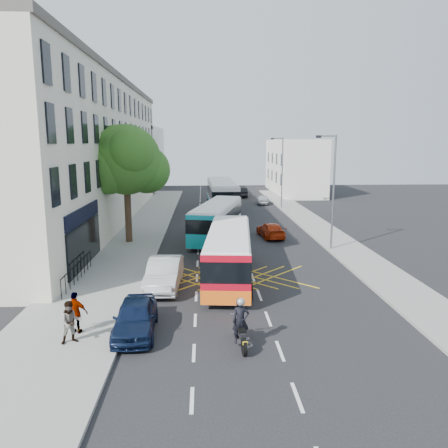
{
  "coord_description": "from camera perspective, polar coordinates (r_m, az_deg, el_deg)",
  "views": [
    {
      "loc": [
        -2.81,
        -17.94,
        7.64
      ],
      "look_at": [
        -1.41,
        10.92,
        2.2
      ],
      "focal_mm": 35.0,
      "sensor_mm": 36.0,
      "label": 1
    }
  ],
  "objects": [
    {
      "name": "lamp_near",
      "position": [
        31.41,
        13.96,
        4.83
      ],
      "size": [
        1.45,
        0.15,
        8.0
      ],
      "color": "slate",
      "rests_on": "pavement_right"
    },
    {
      "name": "pedestrian_near",
      "position": [
        17.77,
        -19.37,
        -12.01
      ],
      "size": [
        0.99,
        0.9,
        1.65
      ],
      "primitive_type": "imported",
      "rotation": [
        0.0,
        0.0,
        0.42
      ],
      "color": "gray",
      "rests_on": "pavement_left"
    },
    {
      "name": "street_tree",
      "position": [
        33.42,
        -12.72,
        8.09
      ],
      "size": [
        6.3,
        5.7,
        8.8
      ],
      "color": "#382619",
      "rests_on": "pavement_left"
    },
    {
      "name": "bus_far",
      "position": [
        48.7,
        -0.27,
        3.77
      ],
      "size": [
        3.28,
        12.21,
        3.41
      ],
      "rotation": [
        0.0,
        0.0,
        0.03
      ],
      "color": "silver",
      "rests_on": "ground"
    },
    {
      "name": "terrace_main",
      "position": [
        43.89,
        -17.77,
        9.01
      ],
      "size": [
        8.3,
        45.0,
        13.5
      ],
      "color": "beige",
      "rests_on": "ground"
    },
    {
      "name": "building_right",
      "position": [
        67.47,
        9.12,
        7.44
      ],
      "size": [
        6.0,
        18.0,
        8.0
      ],
      "primitive_type": "cube",
      "color": "silver",
      "rests_on": "ground"
    },
    {
      "name": "bus_mid",
      "position": [
        34.82,
        -0.92,
        0.52
      ],
      "size": [
        4.69,
        10.44,
        2.86
      ],
      "rotation": [
        0.0,
        0.0,
        -0.24
      ],
      "color": "silver",
      "rests_on": "ground"
    },
    {
      "name": "lamp_far",
      "position": [
        50.83,
        7.5,
        7.16
      ],
      "size": [
        1.45,
        0.15,
        8.0
      ],
      "color": "slate",
      "rests_on": "pavement_right"
    },
    {
      "name": "distant_car_silver",
      "position": [
        54.79,
        5.08,
        3.23
      ],
      "size": [
        1.74,
        3.59,
        1.18
      ],
      "primitive_type": "imported",
      "rotation": [
        0.0,
        0.0,
        3.04
      ],
      "color": "#B4B8BD",
      "rests_on": "ground"
    },
    {
      "name": "pedestrian_far",
      "position": [
        18.55,
        -18.82,
        -10.92
      ],
      "size": [
        1.04,
        0.55,
        1.69
      ],
      "primitive_type": "imported",
      "rotation": [
        0.0,
        0.0,
        3.0
      ],
      "color": "gray",
      "rests_on": "pavement_left"
    },
    {
      "name": "parked_car_silver",
      "position": [
        23.48,
        -7.8,
        -6.41
      ],
      "size": [
        1.87,
        4.83,
        1.57
      ],
      "primitive_type": "imported",
      "rotation": [
        0.0,
        0.0,
        -0.04
      ],
      "color": "#ADB0B5",
      "rests_on": "ground"
    },
    {
      "name": "railings",
      "position": [
        25.21,
        -18.62,
        -5.85
      ],
      "size": [
        0.08,
        5.6,
        1.14
      ],
      "primitive_type": null,
      "color": "black",
      "rests_on": "pavement_left"
    },
    {
      "name": "pavement_right",
      "position": [
        35.33,
        14.27,
        -2.03
      ],
      "size": [
        3.0,
        70.0,
        0.15
      ],
      "primitive_type": "cube",
      "color": "gray",
      "rests_on": "ground"
    },
    {
      "name": "terrace_far",
      "position": [
        73.84,
        -11.62,
        8.4
      ],
      "size": [
        8.0,
        20.0,
        10.0
      ],
      "primitive_type": "cube",
      "color": "silver",
      "rests_on": "ground"
    },
    {
      "name": "parked_car_blue",
      "position": [
        18.35,
        -11.5,
        -11.81
      ],
      "size": [
        1.78,
        4.12,
        1.39
      ],
      "primitive_type": "imported",
      "rotation": [
        0.0,
        0.0,
        0.04
      ],
      "color": "#0D1834",
      "rests_on": "ground"
    },
    {
      "name": "pavement_left",
      "position": [
        34.27,
        -12.27,
        -2.34
      ],
      "size": [
        5.0,
        70.0,
        0.15
      ],
      "primitive_type": "cube",
      "color": "gray",
      "rests_on": "ground"
    },
    {
      "name": "bus_near",
      "position": [
        24.55,
        0.65,
        -3.86
      ],
      "size": [
        3.2,
        10.19,
        2.82
      ],
      "rotation": [
        0.0,
        0.0,
        -0.09
      ],
      "color": "silver",
      "rests_on": "ground"
    },
    {
      "name": "distant_car_dark",
      "position": [
        61.76,
        2.29,
        4.19
      ],
      "size": [
        1.49,
        4.19,
        1.38
      ],
      "primitive_type": "imported",
      "rotation": [
        0.0,
        0.0,
        3.13
      ],
      "color": "black",
      "rests_on": "ground"
    },
    {
      "name": "ground",
      "position": [
        19.7,
        5.78,
        -12.21
      ],
      "size": [
        120.0,
        120.0,
        0.0
      ],
      "primitive_type": "plane",
      "color": "black",
      "rests_on": "ground"
    },
    {
      "name": "distant_car_grey",
      "position": [
        57.44,
        0.04,
        3.75
      ],
      "size": [
        3.06,
        5.49,
        1.45
      ],
      "primitive_type": "imported",
      "rotation": [
        0.0,
        0.0,
        0.13
      ],
      "color": "#3B3E42",
      "rests_on": "ground"
    },
    {
      "name": "red_hatchback",
      "position": [
        35.64,
        6.13,
        -0.8
      ],
      "size": [
        2.09,
        4.23,
        1.18
      ],
      "primitive_type": "imported",
      "rotation": [
        0.0,
        0.0,
        3.25
      ],
      "color": "#AF2707",
      "rests_on": "ground"
    },
    {
      "name": "motorbike",
      "position": [
        16.85,
        2.17,
        -12.89
      ],
      "size": [
        0.71,
        2.18,
        1.94
      ],
      "rotation": [
        0.0,
        0.0,
        0.1
      ],
      "color": "black",
      "rests_on": "ground"
    }
  ]
}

